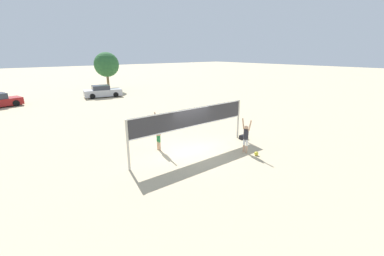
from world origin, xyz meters
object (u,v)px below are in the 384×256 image
object	(u,v)px
parked_car_mid	(103,92)
gear_bag	(243,137)
tree_left_cluster	(107,65)
volleyball	(256,154)
player_blocker	(158,131)
player_spiker	(246,135)
volleyball_net	(192,121)

from	to	relation	value
parked_car_mid	gear_bag	bearing A→B (deg)	-75.80
tree_left_cluster	volleyball	bearing A→B (deg)	-96.39
player_blocker	tree_left_cluster	distance (m)	26.06
player_blocker	tree_left_cluster	xyz separation A→B (m)	(6.98, 24.98, 2.55)
player_spiker	tree_left_cluster	xyz separation A→B (m)	(3.39, 28.42, 2.70)
parked_car_mid	volleyball_net	bearing A→B (deg)	-86.30
player_spiker	gear_bag	size ratio (longest dim) A/B	3.95
gear_bag	player_spiker	bearing A→B (deg)	-137.86
volleyball_net	volleyball	size ratio (longest dim) A/B	35.07
player_blocker	player_spiker	bearing A→B (deg)	46.26
player_blocker	tree_left_cluster	size ratio (longest dim) A/B	0.41
player_blocker	parked_car_mid	size ratio (longest dim) A/B	0.47
volleyball	gear_bag	world-z (taller)	gear_bag
volleyball	parked_car_mid	xyz separation A→B (m)	(0.55, 24.24, 0.55)
player_spiker	player_blocker	bearing A→B (deg)	46.26
gear_bag	volleyball	bearing A→B (deg)	-125.43
volleyball	tree_left_cluster	size ratio (longest dim) A/B	0.04
player_spiker	parked_car_mid	distance (m)	23.56
volleyball	gear_bag	xyz separation A→B (m)	(1.62, 2.28, 0.02)
parked_car_mid	volleyball	bearing A→B (deg)	-79.90
volleyball	parked_car_mid	size ratio (longest dim) A/B	0.05
gear_bag	parked_car_mid	size ratio (longest dim) A/B	0.10
tree_left_cluster	player_spiker	bearing A→B (deg)	-96.81
volleyball_net	tree_left_cluster	bearing A→B (deg)	77.97
player_spiker	gear_bag	xyz separation A→B (m)	(1.76, 1.59, -0.90)
volleyball_net	tree_left_cluster	distance (m)	27.03
volleyball	gear_bag	distance (m)	2.80
player_spiker	tree_left_cluster	size ratio (longest dim) A/B	0.36
volleyball_net	parked_car_mid	size ratio (longest dim) A/B	1.66
player_spiker	tree_left_cluster	bearing A→B (deg)	-6.81
volleyball	gear_bag	size ratio (longest dim) A/B	0.45
volleyball	volleyball_net	bearing A→B (deg)	130.79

